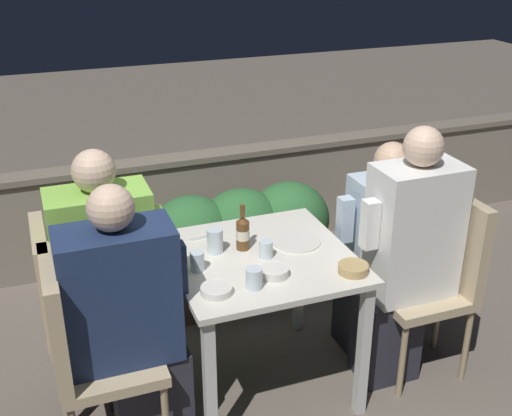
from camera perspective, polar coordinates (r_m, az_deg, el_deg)
The scene contains 22 objects.
ground_plane at distance 3.46m, azimuth 0.38°, elevation -15.13°, with size 16.00×16.00×0.00m, color #665B51.
parapet_wall at distance 4.51m, azimuth -6.48°, elevation 0.27°, with size 9.00×0.18×0.73m.
dining_table at distance 3.10m, azimuth 0.41°, elevation -6.00°, with size 0.85×0.84×0.75m.
planter_hedge at distance 3.91m, azimuth -1.32°, elevation -2.93°, with size 1.14×0.47×0.74m.
chair_left_near at distance 2.83m, azimuth -15.20°, elevation -11.57°, with size 0.44×0.44×0.97m.
person_navy_jumper at distance 2.82m, azimuth -11.10°, elevation -9.98°, with size 0.52×0.26×1.27m.
chair_left_far at distance 3.11m, azimuth -16.22°, elevation -8.17°, with size 0.44×0.44×0.97m.
person_green_blouse at distance 3.08m, azimuth -12.58°, elevation -6.39°, with size 0.51×0.26×1.31m.
chair_right_near at distance 3.40m, azimuth 15.91°, elevation -5.16°, with size 0.44×0.44×0.97m.
person_white_polo at distance 3.25m, azimuth 13.16°, elevation -4.34°, with size 0.50×0.26×1.35m.
chair_right_far at distance 3.61m, azimuth 13.67°, elevation -3.08°, with size 0.44×0.44×0.97m.
person_blue_shirt at distance 3.50m, azimuth 10.82°, elevation -3.43°, with size 0.47×0.26×1.18m.
beer_bottle at distance 3.06m, azimuth -1.19°, elevation -2.18°, with size 0.07×0.07×0.23m.
plate_0 at distance 3.17m, azimuth 3.63°, elevation -2.99°, with size 0.24×0.24×0.01m.
bowl_0 at distance 2.75m, azimuth -3.53°, elevation -7.23°, with size 0.14×0.14×0.03m.
bowl_1 at distance 2.87m, azimuth 1.66°, elevation -5.63°, with size 0.13×0.13×0.04m.
bowl_2 at distance 2.93m, azimuth 8.65°, elevation -5.28°, with size 0.14×0.14×0.04m.
glass_cup_0 at distance 3.01m, azimuth 0.90°, elevation -3.69°, with size 0.06×0.06×0.09m.
glass_cup_1 at distance 3.05m, azimuth -3.67°, elevation -2.93°, with size 0.08×0.08×0.12m.
glass_cup_2 at distance 2.91m, azimuth -5.25°, elevation -4.72°, with size 0.07×0.07×0.09m.
glass_cup_3 at distance 2.77m, azimuth -0.17°, elevation -6.26°, with size 0.07×0.07×0.09m.
fork_0 at distance 3.22m, azimuth -4.48°, elevation -2.56°, with size 0.17×0.03×0.01m.
Camera 1 is at (-0.96, -2.49, 2.21)m, focal length 45.00 mm.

